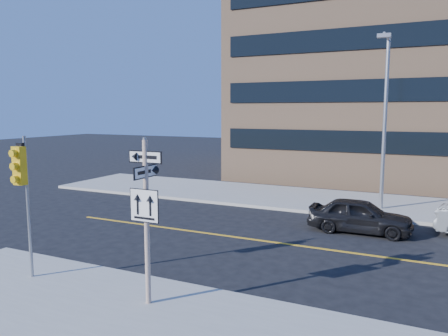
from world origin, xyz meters
The scene contains 6 objects.
ground centered at (0.00, 0.00, 0.00)m, with size 120.00×120.00×0.00m, color black.
sign_pole centered at (0.00, -2.51, 2.44)m, with size 0.92×0.92×4.06m.
traffic_signal centered at (-4.00, -2.66, 3.03)m, with size 0.32×0.45×4.00m.
parked_car_a centered at (3.62, 6.77, 0.68)m, with size 4.01×1.61×1.37m, color black.
streetlight_a centered at (4.00, 10.76, 4.76)m, with size 0.55×2.25×8.00m.
building_brick centered at (2.00, 25.00, 9.00)m, with size 18.00×18.00×18.00m, color tan.
Camera 1 is at (6.06, -10.88, 4.83)m, focal length 35.00 mm.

